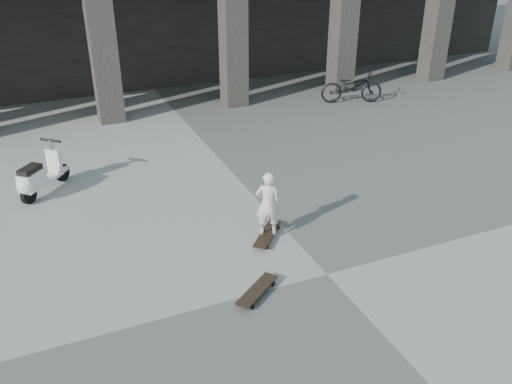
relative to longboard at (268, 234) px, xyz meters
name	(u,v)px	position (x,y,z in m)	size (l,w,h in m)	color
ground	(327,274)	(0.40, -1.34, -0.08)	(90.00, 90.00, 0.00)	#535451
longboard	(268,234)	(0.00, 0.00, 0.00)	(0.81, 0.88, 0.10)	black
skateboard_spare	(257,291)	(-0.80, -1.38, 0.00)	(0.84, 0.70, 0.10)	black
child	(268,204)	(0.00, 0.00, 0.59)	(0.42, 0.27, 1.14)	silver
scooter	(36,179)	(-3.50, 3.18, 0.32)	(1.05, 1.15, 1.00)	black
bicycle	(352,87)	(5.43, 5.96, 0.40)	(0.63, 1.81, 0.95)	black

